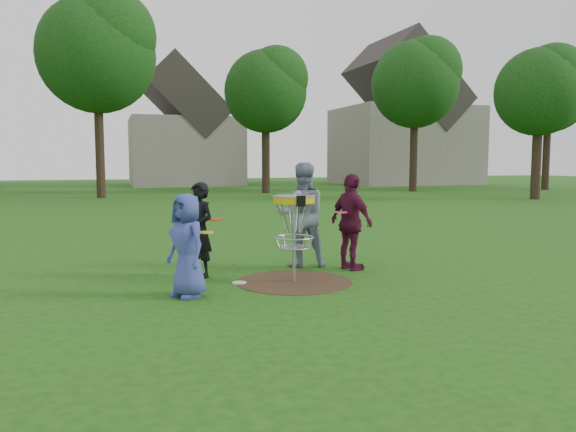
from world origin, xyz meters
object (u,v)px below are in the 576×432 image
object	(u,v)px
player_grey	(302,215)
player_black	(200,230)
player_blue	(187,245)
player_maroon	(351,222)
disc_golf_basket	(294,217)

from	to	relation	value
player_grey	player_black	bearing A→B (deg)	19.65
player_blue	player_grey	bearing A→B (deg)	100.91
player_blue	player_maroon	distance (m)	3.14
player_blue	player_maroon	size ratio (longest dim) A/B	0.87
disc_golf_basket	player_maroon	bearing A→B (deg)	26.61
player_blue	disc_golf_basket	size ratio (longest dim) A/B	1.04
player_black	player_grey	distance (m)	1.92
player_black	disc_golf_basket	bearing A→B (deg)	27.38
player_grey	player_blue	bearing A→B (deg)	44.58
player_grey	player_maroon	size ratio (longest dim) A/B	1.11
player_grey	disc_golf_basket	size ratio (longest dim) A/B	1.33
disc_golf_basket	player_blue	bearing A→B (deg)	-165.25
player_maroon	disc_golf_basket	xyz separation A→B (m)	(-1.25, -0.62, 0.19)
disc_golf_basket	player_black	bearing A→B (deg)	147.96
player_blue	player_black	size ratio (longest dim) A/B	0.93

